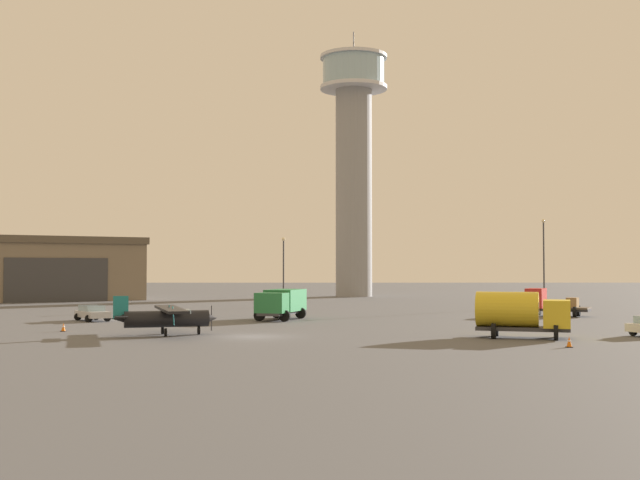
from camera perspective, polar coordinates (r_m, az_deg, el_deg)
ground_plane at (r=54.34m, az=-4.79°, el=-6.87°), size 400.00×400.00×0.00m
control_tower at (r=131.64m, az=2.42°, el=6.25°), size 10.99×10.99×43.48m
hangar at (r=126.19m, az=-19.28°, el=-1.94°), size 34.18×33.71×9.02m
airplane_black at (r=56.14m, az=-10.94°, el=-5.38°), size 7.20×9.18×2.72m
truck_box_green at (r=71.88m, az=-2.75°, el=-4.45°), size 4.58×7.37×2.67m
truck_flatbed_red at (r=80.40m, az=15.89°, el=-4.31°), size 6.27×4.86×2.64m
truck_fuel_tanker_yellow at (r=54.57m, az=14.12°, el=-5.04°), size 6.45×4.41×3.04m
car_silver at (r=72.82m, az=-15.91°, el=-4.98°), size 3.88×4.47×1.37m
light_post_west at (r=95.72m, az=-2.62°, el=-1.80°), size 0.44×0.44×8.30m
light_post_east at (r=98.05m, az=15.65°, el=-1.08°), size 0.44×0.44×10.42m
traffic_cone_near_left at (r=61.37m, az=-17.81°, el=-5.94°), size 0.36×0.36×0.62m
traffic_cone_near_right at (r=49.00m, az=17.32°, el=-6.94°), size 0.36×0.36×0.65m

